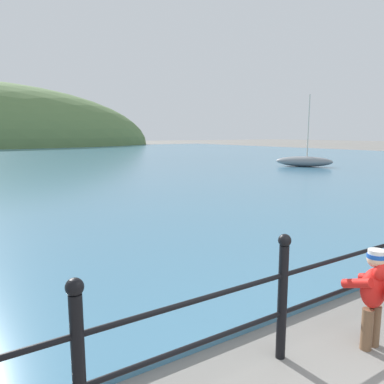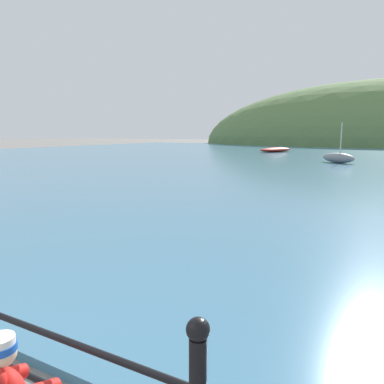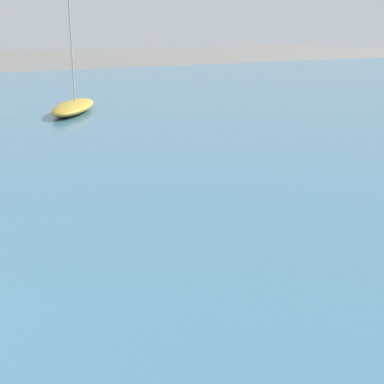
% 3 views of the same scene
% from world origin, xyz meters
% --- Properties ---
extents(boat_far_left, '(4.50, 3.71, 5.51)m').
position_xyz_m(boat_far_left, '(-15.07, 9.67, 0.35)').
color(boat_far_left, gold).
rests_on(boat_far_left, water).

